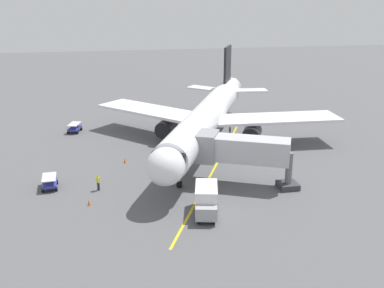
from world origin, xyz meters
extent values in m
plane|color=#565659|center=(0.00, 0.00, 0.00)|extent=(220.00, 220.00, 0.00)
cube|color=yellow|center=(-0.18, 7.46, 0.01)|extent=(16.88, 36.47, 0.01)
cylinder|color=white|center=(-0.18, 1.46, 4.10)|extent=(17.62, 32.49, 3.80)
ellipsoid|color=white|center=(7.40, 18.00, 4.10)|extent=(4.95, 5.14, 3.61)
cone|color=white|center=(-7.88, -15.36, 4.10)|extent=(4.36, 4.15, 3.42)
cube|color=black|center=(6.82, 16.73, 4.65)|extent=(3.60, 2.80, 0.90)
cube|color=white|center=(-9.48, 1.62, 3.50)|extent=(17.27, 5.97, 0.36)
cylinder|color=black|center=(-5.87, 2.96, 2.00)|extent=(3.51, 4.05, 2.30)
cylinder|color=black|center=(-5.14, 4.55, 2.00)|extent=(1.99, 1.06, 2.10)
cube|color=white|center=(6.02, -5.48, 3.50)|extent=(15.49, 15.96, 0.36)
cylinder|color=black|center=(4.68, -1.87, 2.00)|extent=(3.51, 4.05, 2.30)
cylinder|color=black|center=(5.41, -0.28, 2.00)|extent=(1.99, 1.06, 2.10)
cube|color=black|center=(-6.63, -12.64, 7.90)|extent=(2.33, 4.51, 7.20)
cube|color=white|center=(-9.42, -11.03, 4.70)|extent=(6.63, 3.12, 0.24)
cube|color=white|center=(-3.60, -13.70, 4.70)|extent=(6.33, 6.10, 0.24)
cylinder|color=slate|center=(5.44, 13.73, 1.73)|extent=(0.24, 0.24, 2.77)
cylinder|color=black|center=(5.44, 13.73, 0.35)|extent=(0.70, 0.82, 0.70)
cylinder|color=slate|center=(-3.79, -0.19, 1.94)|extent=(0.24, 0.24, 2.77)
cylinder|color=black|center=(-3.79, -0.19, 0.55)|extent=(0.87, 1.19, 1.10)
cylinder|color=slate|center=(0.94, -2.36, 1.94)|extent=(0.24, 0.24, 2.77)
cylinder|color=black|center=(0.94, -2.36, 0.55)|extent=(0.87, 1.19, 1.10)
cube|color=#B7B7BC|center=(-1.51, 14.16, 3.90)|extent=(9.27, 6.11, 2.50)
cube|color=gray|center=(2.59, 12.29, 3.90)|extent=(3.88, 4.08, 3.00)
cylinder|color=slate|center=(-5.60, 16.04, 1.95)|extent=(0.70, 0.70, 3.90)
cube|color=#333338|center=(-5.60, 16.04, 0.30)|extent=(2.00, 2.00, 0.60)
cylinder|color=#23232D|center=(13.75, 12.91, 0.44)|extent=(0.26, 0.26, 0.88)
cube|color=#D8EA19|center=(13.75, 12.91, 1.18)|extent=(0.43, 0.44, 0.60)
cube|color=silver|center=(13.75, 12.91, 1.18)|extent=(0.45, 0.46, 0.10)
sphere|color=#9E7051|center=(13.75, 12.91, 1.60)|extent=(0.22, 0.22, 0.22)
cube|color=#9E9EA3|center=(4.35, 21.66, 1.02)|extent=(2.23, 2.07, 1.20)
cube|color=black|center=(4.50, 22.34, 1.22)|extent=(1.69, 0.53, 0.70)
cube|color=silver|center=(3.92, 19.76, 1.52)|extent=(2.74, 3.95, 2.20)
cylinder|color=black|center=(3.77, 22.05, 0.42)|extent=(0.43, 0.87, 0.84)
cylinder|color=black|center=(5.04, 21.76, 0.42)|extent=(0.43, 0.87, 0.84)
cylinder|color=black|center=(3.07, 18.92, 0.42)|extent=(0.43, 0.87, 0.84)
cylinder|color=black|center=(4.34, 18.64, 0.42)|extent=(0.43, 0.87, 0.84)
cube|color=#2D3899|center=(18.72, 11.39, 0.56)|extent=(1.56, 2.68, 0.24)
cube|color=silver|center=(18.72, 11.39, 1.23)|extent=(1.56, 2.68, 0.08)
cylinder|color=slate|center=(18.03, 12.55, 0.96)|extent=(0.06, 0.06, 0.55)
cylinder|color=slate|center=(19.26, 12.62, 0.96)|extent=(0.06, 0.06, 0.55)
cylinder|color=slate|center=(18.18, 10.15, 0.96)|extent=(0.06, 0.06, 0.55)
cylinder|color=slate|center=(19.41, 10.23, 0.96)|extent=(0.06, 0.06, 0.55)
cylinder|color=black|center=(18.01, 12.30, 0.22)|extent=(0.28, 0.45, 0.44)
cylinder|color=black|center=(19.31, 12.38, 0.22)|extent=(0.28, 0.45, 0.44)
cylinder|color=black|center=(18.13, 10.40, 0.22)|extent=(0.28, 0.45, 0.44)
cylinder|color=black|center=(19.43, 10.48, 0.22)|extent=(0.28, 0.45, 0.44)
cube|color=#2D3899|center=(17.27, -8.87, 0.56)|extent=(2.01, 2.87, 0.24)
cube|color=silver|center=(17.27, -8.87, 1.23)|extent=(2.01, 2.87, 0.08)
cylinder|color=slate|center=(16.97, -7.55, 0.96)|extent=(0.06, 0.06, 0.55)
cylinder|color=slate|center=(18.17, -7.86, 0.96)|extent=(0.06, 0.06, 0.55)
cylinder|color=slate|center=(16.37, -9.88, 0.96)|extent=(0.06, 0.06, 0.55)
cylinder|color=slate|center=(17.57, -10.19, 0.96)|extent=(0.06, 0.06, 0.55)
cylinder|color=black|center=(16.88, -7.79, 0.22)|extent=(0.35, 0.49, 0.44)
cylinder|color=black|center=(18.14, -8.11, 0.22)|extent=(0.35, 0.49, 0.44)
cylinder|color=black|center=(16.40, -9.63, 0.22)|extent=(0.35, 0.49, 0.44)
cylinder|color=black|center=(17.66, -9.95, 0.22)|extent=(0.35, 0.49, 0.44)
cone|color=#F2590F|center=(14.63, 16.33, 0.28)|extent=(0.32, 0.32, 0.55)
cone|color=#F2590F|center=(8.02, 7.53, 0.28)|extent=(0.32, 0.32, 0.55)
cone|color=#F2590F|center=(10.70, 5.39, 0.28)|extent=(0.32, 0.32, 0.55)
camera|label=1|loc=(12.31, 56.67, 19.18)|focal=42.33mm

